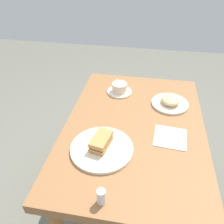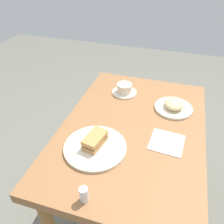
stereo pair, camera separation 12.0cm
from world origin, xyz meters
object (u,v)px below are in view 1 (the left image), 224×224
(side_plate, at_px, (170,104))
(dining_table, at_px, (133,140))
(coffee_saucer, at_px, (119,92))
(sandwich_front, at_px, (101,141))
(spoon, at_px, (118,84))
(coffee_cup, at_px, (120,87))
(napkin, at_px, (170,137))
(sandwich_plate, at_px, (102,149))
(salt_shaker, at_px, (101,197))

(side_plate, bearing_deg, dining_table, -40.24)
(side_plate, bearing_deg, coffee_saucer, -104.93)
(sandwich_front, bearing_deg, dining_table, 144.33)
(coffee_saucer, relative_size, spoon, 1.53)
(dining_table, bearing_deg, coffee_cup, -157.68)
(sandwich_front, relative_size, spoon, 1.36)
(coffee_cup, relative_size, napkin, 0.76)
(dining_table, xyz_separation_m, sandwich_plate, (0.20, -0.13, 0.11))
(coffee_saucer, bearing_deg, spoon, -164.71)
(coffee_cup, relative_size, salt_shaker, 1.75)
(spoon, relative_size, side_plate, 0.47)
(coffee_cup, distance_m, salt_shaker, 0.74)
(coffee_cup, bearing_deg, side_plate, 74.84)
(coffee_cup, xyz_separation_m, salt_shaker, (0.74, 0.05, -0.01))
(sandwich_plate, height_order, napkin, sandwich_plate)
(sandwich_plate, distance_m, side_plate, 0.51)
(napkin, xyz_separation_m, salt_shaker, (0.38, -0.25, 0.03))
(sandwich_plate, distance_m, napkin, 0.33)
(dining_table, xyz_separation_m, sandwich_front, (0.18, -0.13, 0.14))
(spoon, distance_m, napkin, 0.54)
(sandwich_front, bearing_deg, sandwich_plate, 17.32)
(sandwich_plate, relative_size, napkin, 1.88)
(side_plate, xyz_separation_m, napkin, (0.28, -0.00, -0.01))
(coffee_cup, bearing_deg, coffee_saucer, 10.25)
(napkin, bearing_deg, coffee_cup, -140.45)
(coffee_cup, bearing_deg, dining_table, 22.32)
(napkin, bearing_deg, side_plate, 179.02)
(coffee_cup, xyz_separation_m, side_plate, (0.08, 0.30, -0.03))
(coffee_saucer, bearing_deg, salt_shaker, 3.48)
(sandwich_plate, bearing_deg, side_plate, 143.00)
(sandwich_plate, height_order, side_plate, same)
(sandwich_front, xyz_separation_m, side_plate, (-0.40, 0.31, -0.03))
(sandwich_front, bearing_deg, coffee_saucer, 178.66)
(sandwich_front, height_order, spoon, sandwich_front)
(side_plate, bearing_deg, sandwich_plate, -37.00)
(coffee_saucer, relative_size, side_plate, 0.73)
(side_plate, bearing_deg, coffee_cup, -105.16)
(sandwich_front, bearing_deg, spoon, -178.97)
(side_plate, relative_size, napkin, 1.38)
(dining_table, bearing_deg, sandwich_front, -35.67)
(sandwich_front, relative_size, coffee_cup, 1.16)
(sandwich_front, bearing_deg, coffee_cup, 178.69)
(dining_table, bearing_deg, napkin, 69.85)
(side_plate, bearing_deg, napkin, -0.98)
(sandwich_plate, xyz_separation_m, spoon, (-0.57, -0.01, 0.01))
(spoon, bearing_deg, sandwich_front, 1.03)
(sandwich_front, xyz_separation_m, spoon, (-0.56, -0.01, -0.03))
(napkin, bearing_deg, sandwich_plate, -66.54)
(sandwich_plate, distance_m, sandwich_front, 0.04)
(coffee_cup, distance_m, napkin, 0.47)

